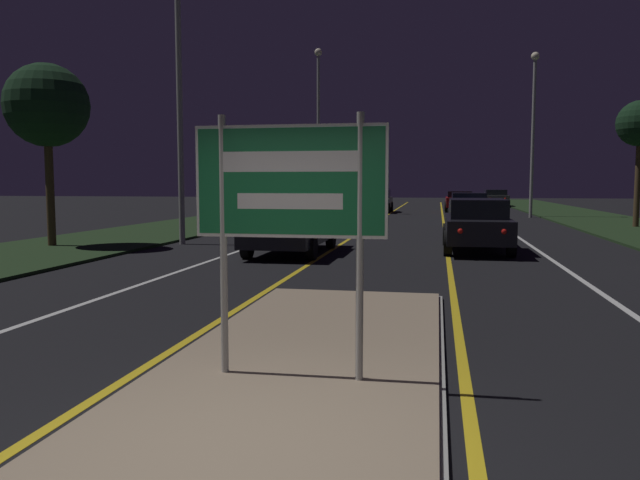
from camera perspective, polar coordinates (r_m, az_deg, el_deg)
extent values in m
plane|color=black|center=(4.55, -8.14, -19.94)|extent=(160.00, 160.00, 0.00)
cube|color=#999993|center=(6.11, -2.68, -12.94)|extent=(2.90, 9.64, 0.05)
cube|color=gray|center=(6.10, -2.68, -12.72)|extent=(2.78, 9.52, 0.10)
cube|color=#1E3319|center=(26.31, -13.69, 0.96)|extent=(5.00, 100.00, 0.08)
cube|color=gold|center=(29.11, 4.78, 1.41)|extent=(0.12, 70.00, 0.01)
cube|color=gold|center=(28.96, 11.26, 1.31)|extent=(0.12, 70.00, 0.01)
cube|color=silver|center=(29.48, -0.17, 1.48)|extent=(0.12, 70.00, 0.01)
cube|color=silver|center=(29.09, 16.31, 1.22)|extent=(0.12, 70.00, 0.01)
cube|color=silver|center=(30.19, -5.77, 1.54)|extent=(0.10, 70.00, 0.01)
cube|color=silver|center=(29.54, 22.11, 1.10)|extent=(0.10, 70.00, 0.01)
cylinder|color=#9E9E99|center=(6.02, -8.82, -0.51)|extent=(0.07, 0.07, 2.47)
cylinder|color=#9E9E99|center=(5.72, 3.67, -0.76)|extent=(0.07, 0.07, 2.47)
cube|color=#19703D|center=(5.81, -2.76, 5.37)|extent=(1.82, 0.04, 1.05)
cube|color=white|center=(5.79, -2.81, 5.37)|extent=(1.82, 0.00, 1.05)
cube|color=#19703D|center=(5.78, -2.82, 5.37)|extent=(1.77, 0.01, 0.98)
cube|color=white|center=(5.78, -2.84, 7.19)|extent=(1.28, 0.01, 0.19)
cube|color=white|center=(5.78, -2.82, 3.56)|extent=(1.00, 0.01, 0.15)
cylinder|color=#9E9E99|center=(20.25, -12.70, 11.39)|extent=(0.18, 0.18, 8.30)
cylinder|color=#9E9E99|center=(39.90, -0.15, 9.59)|extent=(0.18, 0.18, 9.93)
sphere|color=#F9EAC6|center=(40.61, -0.16, 16.79)|extent=(0.48, 0.48, 0.48)
cylinder|color=#9E9E99|center=(36.82, 18.88, 8.72)|extent=(0.18, 0.18, 8.71)
sphere|color=#F9EAC6|center=(37.39, 19.09, 15.60)|extent=(0.46, 0.46, 0.46)
cube|color=black|center=(18.36, 14.09, 1.09)|extent=(1.70, 4.77, 0.63)
cube|color=black|center=(18.04, 14.19, 2.84)|extent=(1.50, 2.48, 0.52)
sphere|color=red|center=(15.97, 12.70, 0.80)|extent=(0.14, 0.14, 0.14)
sphere|color=red|center=(16.04, 16.48, 0.74)|extent=(0.14, 0.14, 0.14)
cylinder|color=black|center=(19.83, 11.48, 0.52)|extent=(0.22, 0.68, 0.68)
cylinder|color=black|center=(19.91, 16.16, 0.44)|extent=(0.22, 0.68, 0.68)
cylinder|color=black|center=(16.88, 11.61, -0.29)|extent=(0.22, 0.68, 0.68)
cylinder|color=black|center=(16.98, 17.10, -0.38)|extent=(0.22, 0.68, 0.68)
cube|color=navy|center=(30.84, 13.39, 2.73)|extent=(1.75, 4.09, 0.68)
cube|color=black|center=(30.58, 13.44, 3.78)|extent=(1.54, 2.13, 0.47)
sphere|color=red|center=(28.80, 12.50, 2.74)|extent=(0.14, 0.14, 0.14)
sphere|color=red|center=(28.85, 14.66, 2.70)|extent=(0.14, 0.14, 0.14)
cylinder|color=black|center=(32.10, 11.79, 2.25)|extent=(0.22, 0.65, 0.65)
cylinder|color=black|center=(32.17, 14.76, 2.19)|extent=(0.22, 0.65, 0.65)
cylinder|color=black|center=(29.57, 11.88, 2.00)|extent=(0.22, 0.65, 0.65)
cylinder|color=black|center=(29.65, 15.10, 1.94)|extent=(0.22, 0.65, 0.65)
cube|color=maroon|center=(42.58, 12.61, 3.41)|extent=(1.74, 4.02, 0.64)
cube|color=black|center=(42.33, 12.64, 4.11)|extent=(1.53, 2.09, 0.41)
sphere|color=red|center=(40.58, 11.94, 3.45)|extent=(0.14, 0.14, 0.14)
sphere|color=red|center=(40.61, 13.47, 3.42)|extent=(0.14, 0.14, 0.14)
cylinder|color=black|center=(43.82, 11.46, 3.06)|extent=(0.22, 0.71, 0.71)
cylinder|color=black|center=(43.87, 13.64, 3.02)|extent=(0.22, 0.71, 0.71)
cylinder|color=black|center=(41.33, 11.51, 2.94)|extent=(0.22, 0.71, 0.71)
cylinder|color=black|center=(41.38, 13.81, 2.90)|extent=(0.22, 0.71, 0.71)
cube|color=#4C514C|center=(53.23, 15.70, 3.64)|extent=(1.85, 4.62, 0.66)
cube|color=black|center=(52.94, 15.74, 4.22)|extent=(1.63, 2.40, 0.43)
sphere|color=red|center=(50.90, 15.28, 3.67)|extent=(0.14, 0.14, 0.14)
sphere|color=red|center=(51.00, 16.57, 3.65)|extent=(0.14, 0.14, 0.14)
cylinder|color=black|center=(54.60, 14.64, 3.35)|extent=(0.22, 0.61, 0.61)
cylinder|color=black|center=(54.75, 16.49, 3.31)|extent=(0.22, 0.61, 0.61)
cylinder|color=black|center=(51.74, 14.85, 3.25)|extent=(0.22, 0.61, 0.61)
cylinder|color=black|center=(51.90, 16.80, 3.21)|extent=(0.22, 0.61, 0.61)
cube|color=black|center=(17.18, -2.58, 0.95)|extent=(1.76, 4.67, 0.68)
cube|color=black|center=(17.42, -2.38, 2.83)|extent=(1.55, 2.43, 0.43)
sphere|color=white|center=(15.09, -6.62, 0.65)|extent=(0.14, 0.14, 0.14)
sphere|color=white|center=(14.80, -2.58, 0.59)|extent=(0.14, 0.14, 0.14)
cylinder|color=black|center=(16.04, -6.69, -0.60)|extent=(0.22, 0.62, 0.62)
cylinder|color=black|center=(15.62, -0.79, -0.72)|extent=(0.22, 0.62, 0.62)
cylinder|color=black|center=(18.81, -4.06, 0.28)|extent=(0.22, 0.62, 0.62)
cylinder|color=black|center=(18.45, 1.00, 0.19)|extent=(0.22, 0.62, 0.62)
cube|color=#B7B7BC|center=(32.05, -1.85, 2.95)|extent=(1.87, 4.14, 0.64)
cube|color=black|center=(32.27, -1.76, 3.90)|extent=(1.65, 2.15, 0.42)
sphere|color=white|center=(30.19, -3.77, 2.96)|extent=(0.14, 0.14, 0.14)
sphere|color=white|center=(29.92, -1.62, 2.94)|extent=(0.14, 0.14, 0.14)
cylinder|color=black|center=(31.03, -3.98, 2.28)|extent=(0.22, 0.68, 0.68)
cylinder|color=black|center=(30.62, -0.73, 2.25)|extent=(0.22, 0.68, 0.68)
cylinder|color=black|center=(33.51, -2.87, 2.50)|extent=(0.22, 0.68, 0.68)
cylinder|color=black|center=(33.14, 0.15, 2.48)|extent=(0.22, 0.68, 0.68)
cube|color=#4C514C|center=(41.45, 5.28, 3.45)|extent=(1.71, 4.11, 0.66)
cube|color=black|center=(41.68, 5.32, 4.27)|extent=(1.51, 2.14, 0.53)
sphere|color=white|center=(39.48, 4.23, 3.49)|extent=(0.14, 0.14, 0.14)
sphere|color=white|center=(39.37, 5.77, 3.47)|extent=(0.14, 0.14, 0.14)
cylinder|color=black|center=(40.28, 3.95, 2.94)|extent=(0.22, 0.66, 0.66)
cylinder|color=black|center=(40.12, 6.27, 2.91)|extent=(0.22, 0.66, 0.66)
cylinder|color=black|center=(42.81, 4.35, 3.07)|extent=(0.22, 0.66, 0.66)
cylinder|color=black|center=(42.66, 6.53, 3.04)|extent=(0.22, 0.66, 0.66)
cylinder|color=#4C3823|center=(20.13, -23.47, 4.61)|extent=(0.24, 0.24, 3.57)
sphere|color=black|center=(20.26, -23.71, 11.21)|extent=(2.43, 2.43, 2.43)
cylinder|color=#4C3823|center=(29.75, 27.05, 4.87)|extent=(0.24, 0.24, 3.92)
sphere|color=black|center=(29.86, 27.24, 9.47)|extent=(1.93, 1.93, 1.93)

